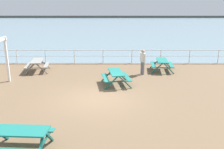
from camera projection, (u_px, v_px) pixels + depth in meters
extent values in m
cube|color=brown|center=(97.00, 100.00, 11.80)|extent=(30.00, 24.00, 0.20)
cube|color=gray|center=(108.00, 24.00, 62.55)|extent=(142.00, 90.00, 0.01)
cube|color=#4C4C47|center=(110.00, 18.00, 103.94)|extent=(142.00, 6.00, 1.80)
cube|color=white|center=(102.00, 50.00, 18.95)|extent=(23.00, 0.06, 0.06)
cube|color=white|center=(102.00, 56.00, 19.08)|extent=(23.00, 0.05, 0.05)
cylinder|color=white|center=(16.00, 57.00, 19.07)|extent=(0.07, 0.07, 1.05)
cylinder|color=white|center=(45.00, 57.00, 19.08)|extent=(0.07, 0.07, 1.05)
cylinder|color=white|center=(73.00, 57.00, 19.08)|extent=(0.07, 0.07, 1.05)
cylinder|color=white|center=(102.00, 57.00, 19.09)|extent=(0.07, 0.07, 1.05)
cylinder|color=white|center=(131.00, 57.00, 19.10)|extent=(0.07, 0.07, 1.05)
cylinder|color=white|center=(160.00, 57.00, 19.11)|extent=(0.07, 0.07, 1.05)
cylinder|color=white|center=(189.00, 57.00, 19.11)|extent=(0.07, 0.07, 1.05)
cylinder|color=white|center=(217.00, 57.00, 19.12)|extent=(0.07, 0.07, 1.05)
cube|color=#1E7A70|center=(17.00, 131.00, 7.17)|extent=(1.84, 0.80, 0.05)
cube|color=#1E7A70|center=(26.00, 130.00, 7.85)|extent=(1.81, 0.36, 0.04)
cube|color=#165B54|center=(48.00, 136.00, 7.59)|extent=(0.12, 0.80, 0.79)
cube|color=#165B54|center=(44.00, 141.00, 7.22)|extent=(0.14, 1.50, 0.04)
cube|color=#165B54|center=(0.00, 135.00, 7.67)|extent=(0.12, 0.80, 0.79)
cube|color=#1E7A70|center=(115.00, 72.00, 13.67)|extent=(0.96, 1.89, 0.05)
cube|color=#1E7A70|center=(104.00, 78.00, 13.65)|extent=(0.53, 1.82, 0.04)
cube|color=#1E7A70|center=(126.00, 77.00, 13.84)|extent=(0.53, 1.82, 0.04)
cube|color=#165B54|center=(107.00, 75.00, 14.45)|extent=(0.80, 0.20, 0.79)
cube|color=#165B54|center=(119.00, 74.00, 14.56)|extent=(0.80, 0.20, 0.79)
cube|color=#165B54|center=(113.00, 74.00, 14.50)|extent=(1.49, 0.29, 0.04)
cube|color=#165B54|center=(111.00, 83.00, 12.97)|extent=(0.80, 0.20, 0.79)
cube|color=#165B54|center=(124.00, 82.00, 13.08)|extent=(0.80, 0.20, 0.79)
cube|color=#165B54|center=(118.00, 82.00, 13.01)|extent=(1.49, 0.29, 0.04)
cube|color=gray|center=(36.00, 61.00, 16.55)|extent=(0.96, 1.88, 0.05)
cube|color=gray|center=(27.00, 65.00, 16.54)|extent=(0.52, 1.82, 0.04)
cube|color=gray|center=(46.00, 65.00, 16.72)|extent=(0.52, 1.82, 0.04)
cube|color=slate|center=(33.00, 64.00, 17.34)|extent=(0.80, 0.20, 0.79)
cube|color=slate|center=(44.00, 63.00, 17.45)|extent=(0.80, 0.20, 0.79)
cube|color=slate|center=(38.00, 63.00, 17.38)|extent=(1.49, 0.28, 0.04)
cube|color=slate|center=(29.00, 69.00, 15.85)|extent=(0.80, 0.20, 0.79)
cube|color=slate|center=(41.00, 69.00, 15.96)|extent=(0.80, 0.20, 0.79)
cube|color=slate|center=(35.00, 68.00, 15.90)|extent=(1.49, 0.28, 0.04)
cube|color=#1E7A70|center=(161.00, 60.00, 16.71)|extent=(0.88, 1.86, 0.05)
cube|color=#1E7A70|center=(152.00, 64.00, 16.85)|extent=(0.44, 1.82, 0.04)
cube|color=#1E7A70|center=(170.00, 65.00, 16.74)|extent=(0.44, 1.82, 0.04)
cube|color=#165B54|center=(155.00, 63.00, 17.60)|extent=(0.80, 0.16, 0.79)
cube|color=#165B54|center=(165.00, 63.00, 17.53)|extent=(0.80, 0.16, 0.79)
cube|color=#165B54|center=(160.00, 62.00, 17.55)|extent=(1.50, 0.21, 0.04)
cube|color=#165B54|center=(157.00, 68.00, 16.10)|extent=(0.80, 0.16, 0.79)
cube|color=#165B54|center=(168.00, 68.00, 16.03)|extent=(0.80, 0.16, 0.79)
cube|color=#165B54|center=(162.00, 68.00, 16.06)|extent=(1.50, 0.21, 0.04)
cylinder|color=slate|center=(142.00, 68.00, 15.83)|extent=(0.14, 0.14, 0.85)
cylinder|color=slate|center=(141.00, 68.00, 15.98)|extent=(0.14, 0.14, 0.85)
cube|color=white|center=(142.00, 57.00, 15.71)|extent=(0.36, 0.40, 0.58)
cylinder|color=white|center=(144.00, 58.00, 15.52)|extent=(0.09, 0.09, 0.52)
cylinder|color=white|center=(140.00, 56.00, 15.89)|extent=(0.09, 0.09, 0.52)
sphere|color=tan|center=(142.00, 51.00, 15.61)|extent=(0.23, 0.23, 0.23)
cube|color=white|center=(6.00, 61.00, 14.14)|extent=(0.12, 0.12, 2.50)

